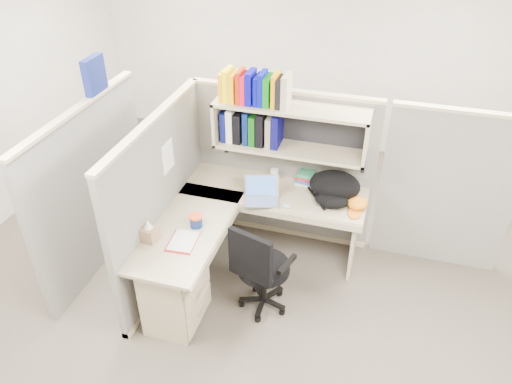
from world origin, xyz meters
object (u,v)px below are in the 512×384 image
(desk, at_px, (204,264))
(task_chair, at_px, (261,281))
(backpack, at_px, (334,189))
(laptop, at_px, (262,192))
(snack_canister, at_px, (196,221))

(desk, distance_m, task_chair, 0.52)
(desk, bearing_deg, task_chair, 4.58)
(desk, height_order, backpack, backpack)
(laptop, height_order, snack_canister, laptop)
(desk, distance_m, snack_canister, 0.39)
(desk, bearing_deg, laptop, 62.11)
(task_chair, bearing_deg, backpack, 60.21)
(laptop, xyz_separation_m, snack_canister, (-0.44, -0.50, -0.06))
(snack_canister, xyz_separation_m, task_chair, (0.61, -0.10, -0.45))
(desk, relative_size, laptop, 5.49)
(laptop, bearing_deg, snack_canister, -147.06)
(backpack, height_order, task_chair, backpack)
(laptop, bearing_deg, desk, -133.79)
(desk, bearing_deg, snack_canister, 126.65)
(desk, height_order, task_chair, task_chair)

